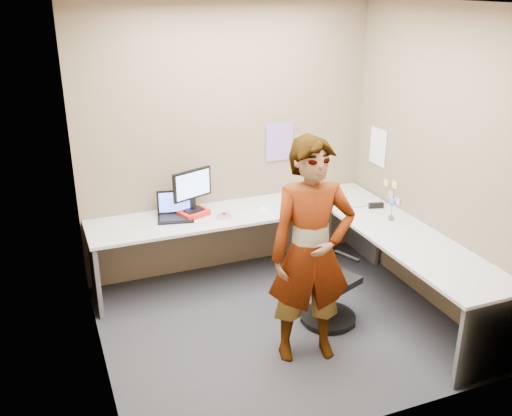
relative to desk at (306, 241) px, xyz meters
name	(u,v)px	position (x,y,z in m)	size (l,w,h in m)	color
ground	(279,326)	(-0.44, -0.39, -0.59)	(3.00, 3.00, 0.00)	#29292E
wall_back	(228,142)	(-0.44, 0.91, 0.76)	(3.00, 3.00, 0.00)	brown
wall_right	(436,162)	(1.06, -0.39, 0.76)	(2.70, 2.70, 0.00)	brown
wall_left	(88,208)	(-1.94, -0.39, 0.76)	(2.70, 2.70, 0.00)	brown
ceiling	(284,2)	(-0.44, -0.39, 2.11)	(3.00, 3.00, 0.00)	white
desk	(306,241)	(0.00, 0.00, 0.00)	(2.98, 2.58, 0.73)	silver
paper_ream	(194,213)	(-0.89, 0.64, 0.17)	(0.27, 0.20, 0.05)	red
monitor	(192,187)	(-0.89, 0.65, 0.43)	(0.41, 0.20, 0.41)	black
laptop	(175,211)	(-1.07, 0.67, 0.20)	(0.39, 0.35, 0.24)	black
trackball_mouse	(224,216)	(-0.64, 0.47, 0.17)	(0.12, 0.08, 0.07)	#B7B7BC
origami	(263,208)	(-0.23, 0.52, 0.17)	(0.10, 0.10, 0.06)	white
stapler	(376,205)	(0.85, 0.16, 0.17)	(0.15, 0.04, 0.06)	black
flower	(392,206)	(0.81, -0.15, 0.28)	(0.07, 0.07, 0.22)	brown
calendar_purple	(279,142)	(0.11, 0.90, 0.71)	(0.30, 0.01, 0.40)	#846BB7
calendar_white	(378,147)	(1.05, 0.51, 0.66)	(0.01, 0.28, 0.38)	white
sticky_note_a	(395,185)	(1.05, 0.16, 0.36)	(0.01, 0.07, 0.07)	#F2E059
sticky_note_b	(391,195)	(1.05, 0.21, 0.23)	(0.01, 0.07, 0.07)	pink
sticky_note_c	(398,201)	(1.05, 0.09, 0.21)	(0.01, 0.07, 0.07)	pink
sticky_note_d	(386,183)	(1.05, 0.31, 0.33)	(0.01, 0.07, 0.07)	#F2E059
office_chair	(325,281)	(-0.01, -0.42, -0.21)	(0.54, 0.54, 0.93)	black
person	(311,253)	(-0.37, -0.82, 0.32)	(0.66, 0.44, 1.82)	#999399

